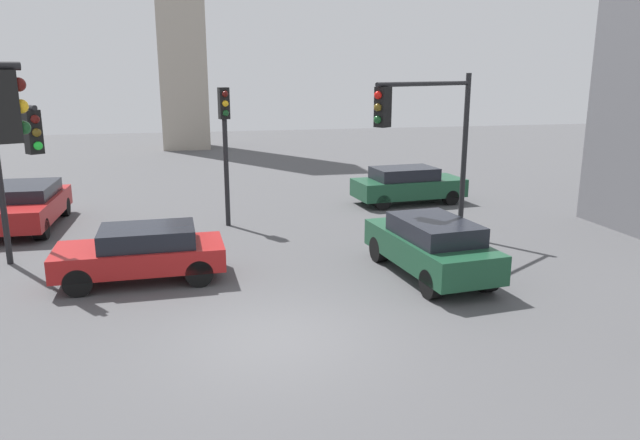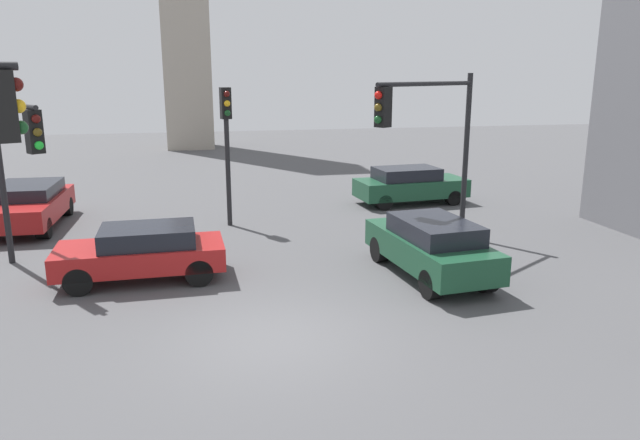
{
  "view_description": "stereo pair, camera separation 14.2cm",
  "coord_description": "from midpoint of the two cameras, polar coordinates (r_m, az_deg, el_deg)",
  "views": [
    {
      "loc": [
        -1.55,
        -10.54,
        4.99
      ],
      "look_at": [
        1.67,
        3.4,
        1.47
      ],
      "focal_mm": 33.51,
      "sensor_mm": 36.0,
      "label": 1
    },
    {
      "loc": [
        -1.42,
        -10.57,
        4.99
      ],
      "look_at": [
        1.67,
        3.4,
        1.47
      ],
      "focal_mm": 33.51,
      "sensor_mm": 36.0,
      "label": 2
    }
  ],
  "objects": [
    {
      "name": "car_0",
      "position": [
        21.99,
        -26.62,
        1.29
      ],
      "size": [
        2.26,
        4.77,
        1.42
      ],
      "rotation": [
        0.0,
        0.0,
        -1.6
      ],
      "color": "maroon",
      "rests_on": "ground_plane"
    },
    {
      "name": "ground_plane",
      "position": [
        11.77,
        -4.62,
        -11.3
      ],
      "size": [
        86.24,
        86.24,
        0.0
      ],
      "primitive_type": "plane",
      "color": "#4C4C4F"
    },
    {
      "name": "car_1",
      "position": [
        23.63,
        8.19,
        3.36
      ],
      "size": [
        4.4,
        2.14,
        1.44
      ],
      "rotation": [
        0.0,
        0.0,
        0.08
      ],
      "color": "#19472D",
      "rests_on": "ground_plane"
    },
    {
      "name": "car_4",
      "position": [
        15.19,
        10.26,
        -2.4
      ],
      "size": [
        2.14,
        4.43,
        1.5
      ],
      "rotation": [
        0.0,
        0.0,
        1.67
      ],
      "color": "#19472D",
      "rests_on": "ground_plane"
    },
    {
      "name": "traffic_light_4",
      "position": [
        16.92,
        9.95,
        8.91
      ],
      "size": [
        3.73,
        2.45,
        5.0
      ],
      "rotation": [
        0.0,
        0.0,
        -2.58
      ],
      "color": "black",
      "rests_on": "ground_plane"
    },
    {
      "name": "traffic_light_3",
      "position": [
        19.83,
        -9.27,
        8.48
      ],
      "size": [
        0.37,
        0.48,
        4.55
      ],
      "rotation": [
        0.0,
        0.0,
        -1.38
      ],
      "color": "black",
      "rests_on": "ground_plane"
    },
    {
      "name": "car_2",
      "position": [
        15.31,
        -16.85,
        -2.95
      ],
      "size": [
        4.05,
        1.87,
        1.35
      ],
      "rotation": [
        0.0,
        0.0,
        3.16
      ],
      "color": "maroon",
      "rests_on": "ground_plane"
    },
    {
      "name": "traffic_light_0",
      "position": [
        16.39,
        -27.29,
        5.94
      ],
      "size": [
        1.68,
        2.33,
        4.52
      ],
      "rotation": [
        0.0,
        0.0,
        -0.96
      ],
      "color": "black",
      "rests_on": "ground_plane"
    }
  ]
}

